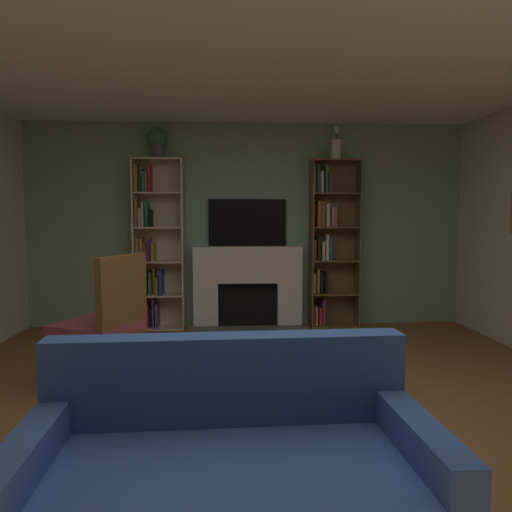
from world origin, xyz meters
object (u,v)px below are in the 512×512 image
(bookshelf_left, at_px, (154,250))
(potted_plant, at_px, (157,141))
(vase_with_flowers, at_px, (336,147))
(couch, at_px, (230,483))
(tv, at_px, (247,222))
(armchair, at_px, (106,319))
(fireplace, at_px, (248,285))
(bookshelf_right, at_px, (329,243))

(bookshelf_left, relative_size, potted_plant, 5.72)
(potted_plant, xyz_separation_m, vase_with_flowers, (2.19, 0.00, -0.06))
(couch, bearing_deg, tv, 86.67)
(tv, height_order, armchair, tv)
(fireplace, bearing_deg, armchair, -120.55)
(tv, bearing_deg, potted_plant, -173.74)
(tv, height_order, bookshelf_right, bookshelf_right)
(armchair, bearing_deg, vase_with_flowers, 41.42)
(vase_with_flowers, bearing_deg, potted_plant, -179.99)
(potted_plant, bearing_deg, bookshelf_right, 1.16)
(vase_with_flowers, bearing_deg, armchair, -138.58)
(bookshelf_right, distance_m, vase_with_flowers, 1.19)
(fireplace, relative_size, potted_plant, 3.99)
(fireplace, xyz_separation_m, bookshelf_right, (1.02, -0.00, 0.53))
(fireplace, bearing_deg, vase_with_flowers, -2.26)
(potted_plant, relative_size, couch, 0.21)
(bookshelf_left, bearing_deg, tv, 3.92)
(vase_with_flowers, xyz_separation_m, armchair, (-2.34, -2.06, -1.69))
(bookshelf_right, bearing_deg, bookshelf_left, -179.93)
(armchair, bearing_deg, potted_plant, 85.87)
(bookshelf_right, height_order, vase_with_flowers, vase_with_flowers)
(vase_with_flowers, height_order, armchair, vase_with_flowers)
(tv, height_order, vase_with_flowers, vase_with_flowers)
(fireplace, height_order, bookshelf_right, bookshelf_right)
(bookshelf_left, xyz_separation_m, armchair, (-0.08, -2.10, -0.42))
(tv, bearing_deg, vase_with_flowers, -6.25)
(bookshelf_left, xyz_separation_m, potted_plant, (0.07, -0.04, 1.33))
(tv, relative_size, bookshelf_left, 0.47)
(bookshelf_left, distance_m, vase_with_flowers, 2.59)
(potted_plant, height_order, armchair, potted_plant)
(couch, bearing_deg, fireplace, 86.61)
(fireplace, xyz_separation_m, couch, (-0.24, -4.10, -0.26))
(fireplace, relative_size, couch, 0.83)
(potted_plant, bearing_deg, tv, 6.26)
(couch, bearing_deg, armchair, 116.65)
(fireplace, distance_m, vase_with_flowers, 2.04)
(potted_plant, relative_size, vase_with_flowers, 0.88)
(fireplace, relative_size, tv, 1.50)
(fireplace, bearing_deg, couch, -93.39)
(bookshelf_left, height_order, potted_plant, potted_plant)
(potted_plant, distance_m, armchair, 2.71)
(potted_plant, bearing_deg, fireplace, 2.28)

